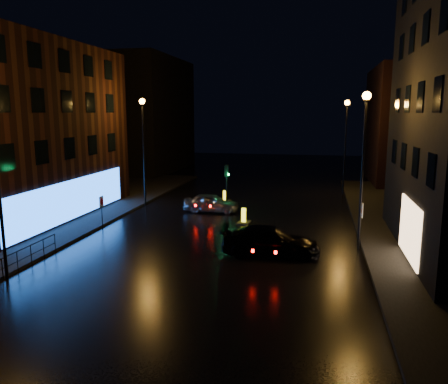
{
  "coord_description": "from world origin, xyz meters",
  "views": [
    {
      "loc": [
        5.43,
        -17.89,
        7.29
      ],
      "look_at": [
        0.26,
        6.25,
        2.8
      ],
      "focal_mm": 35.0,
      "sensor_mm": 36.0,
      "label": 1
    }
  ],
  "objects_px": {
    "road_sign_left": "(101,204)",
    "traffic_signal": "(227,203)",
    "bollard_near": "(244,220)",
    "road_sign_right": "(361,213)",
    "silver_hatchback": "(211,203)",
    "bollard_far": "(225,200)",
    "dark_sedan": "(270,241)"
  },
  "relations": [
    {
      "from": "bollard_near",
      "to": "road_sign_left",
      "type": "distance_m",
      "value": 9.3
    },
    {
      "from": "silver_hatchback",
      "to": "bollard_far",
      "type": "bearing_deg",
      "value": -7.26
    },
    {
      "from": "road_sign_right",
      "to": "silver_hatchback",
      "type": "bearing_deg",
      "value": -42.36
    },
    {
      "from": "dark_sedan",
      "to": "traffic_signal",
      "type": "bearing_deg",
      "value": 19.13
    },
    {
      "from": "bollard_near",
      "to": "road_sign_left",
      "type": "relative_size",
      "value": 0.6
    },
    {
      "from": "bollard_near",
      "to": "bollard_far",
      "type": "xyz_separation_m",
      "value": [
        -2.7,
        6.64,
        -0.02
      ]
    },
    {
      "from": "traffic_signal",
      "to": "bollard_near",
      "type": "xyz_separation_m",
      "value": [
        1.98,
        -3.89,
        -0.28
      ]
    },
    {
      "from": "dark_sedan",
      "to": "bollard_near",
      "type": "height_order",
      "value": "dark_sedan"
    },
    {
      "from": "dark_sedan",
      "to": "bollard_far",
      "type": "bearing_deg",
      "value": 17.3
    },
    {
      "from": "traffic_signal",
      "to": "dark_sedan",
      "type": "distance_m",
      "value": 11.05
    },
    {
      "from": "silver_hatchback",
      "to": "bollard_far",
      "type": "xyz_separation_m",
      "value": [
        0.23,
        3.79,
        -0.48
      ]
    },
    {
      "from": "bollard_far",
      "to": "traffic_signal",
      "type": "bearing_deg",
      "value": -63.22
    },
    {
      "from": "silver_hatchback",
      "to": "bollard_near",
      "type": "xyz_separation_m",
      "value": [
        2.93,
        -2.85,
        -0.46
      ]
    },
    {
      "from": "road_sign_right",
      "to": "bollard_near",
      "type": "bearing_deg",
      "value": -36.57
    },
    {
      "from": "road_sign_right",
      "to": "traffic_signal",
      "type": "bearing_deg",
      "value": -49.12
    },
    {
      "from": "bollard_far",
      "to": "road_sign_left",
      "type": "height_order",
      "value": "road_sign_left"
    },
    {
      "from": "silver_hatchback",
      "to": "road_sign_left",
      "type": "xyz_separation_m",
      "value": [
        -5.75,
        -5.92,
        0.86
      ]
    },
    {
      "from": "traffic_signal",
      "to": "silver_hatchback",
      "type": "xyz_separation_m",
      "value": [
        -0.95,
        -1.04,
        0.19
      ]
    },
    {
      "from": "silver_hatchback",
      "to": "road_sign_left",
      "type": "height_order",
      "value": "road_sign_left"
    },
    {
      "from": "traffic_signal",
      "to": "road_sign_left",
      "type": "relative_size",
      "value": 1.67
    },
    {
      "from": "silver_hatchback",
      "to": "bollard_far",
      "type": "distance_m",
      "value": 3.83
    },
    {
      "from": "road_sign_right",
      "to": "bollard_far",
      "type": "bearing_deg",
      "value": -55.84
    },
    {
      "from": "traffic_signal",
      "to": "road_sign_right",
      "type": "distance_m",
      "value": 11.88
    },
    {
      "from": "traffic_signal",
      "to": "bollard_far",
      "type": "distance_m",
      "value": 2.86
    },
    {
      "from": "dark_sedan",
      "to": "bollard_near",
      "type": "bearing_deg",
      "value": 16.95
    },
    {
      "from": "dark_sedan",
      "to": "road_sign_left",
      "type": "bearing_deg",
      "value": 69.61
    },
    {
      "from": "bollard_far",
      "to": "road_sign_right",
      "type": "height_order",
      "value": "road_sign_right"
    },
    {
      "from": "road_sign_left",
      "to": "road_sign_right",
      "type": "distance_m",
      "value": 15.81
    },
    {
      "from": "traffic_signal",
      "to": "bollard_far",
      "type": "xyz_separation_m",
      "value": [
        -0.72,
        2.75,
        -0.29
      ]
    },
    {
      "from": "road_sign_left",
      "to": "traffic_signal",
      "type": "bearing_deg",
      "value": 44.62
    },
    {
      "from": "bollard_near",
      "to": "road_sign_left",
      "type": "bearing_deg",
      "value": -155.41
    },
    {
      "from": "bollard_near",
      "to": "road_sign_right",
      "type": "height_order",
      "value": "road_sign_right"
    }
  ]
}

